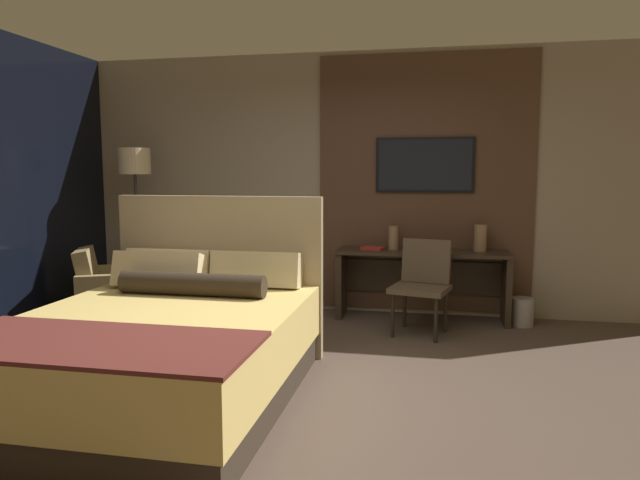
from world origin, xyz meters
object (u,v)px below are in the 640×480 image
object	(u,v)px
bed	(165,345)
armchair_by_window	(113,297)
floor_lamp	(135,175)
vase_short	(394,238)
desk	(422,272)
waste_bin	(522,312)
desk_chair	(423,278)
book	(373,248)
vase_tall	(480,238)
tv	(425,165)

from	to	relation	value
bed	armchair_by_window	xyz separation A→B (m)	(-1.41, 1.69, -0.10)
floor_lamp	vase_short	bearing A→B (deg)	4.76
floor_lamp	armchair_by_window	bearing A→B (deg)	-89.35
desk	waste_bin	xyz separation A→B (m)	(0.99, -0.08, -0.35)
bed	desk_chair	world-z (taller)	bed
armchair_by_window	book	distance (m)	2.70
desk	floor_lamp	size ratio (longest dim) A/B	0.98
book	desk_chair	bearing A→B (deg)	-41.14
floor_lamp	book	bearing A→B (deg)	4.05
armchair_by_window	floor_lamp	bearing A→B (deg)	-25.34
waste_bin	vase_tall	bearing A→B (deg)	163.57
desk_chair	armchair_by_window	xyz separation A→B (m)	(-3.09, -0.26, -0.26)
vase_tall	waste_bin	size ratio (longest dim) A/B	0.97
tv	vase_short	world-z (taller)	tv
armchair_by_window	vase_tall	size ratio (longest dim) A/B	3.45
desk	vase_short	world-z (taller)	vase_short
floor_lamp	desk_chair	bearing A→B (deg)	-5.13
tv	book	size ratio (longest dim) A/B	4.02
vase_short	vase_tall	bearing A→B (deg)	2.82
waste_bin	vase_short	bearing A→B (deg)	176.45
tv	floor_lamp	world-z (taller)	tv
book	tv	bearing A→B (deg)	24.40
floor_lamp	waste_bin	size ratio (longest dim) A/B	6.36
desk_chair	book	size ratio (longest dim) A/B	3.50
armchair_by_window	vase_short	distance (m)	2.93
tv	book	world-z (taller)	tv
desk_chair	floor_lamp	world-z (taller)	floor_lamp
bed	vase_tall	world-z (taller)	bed
armchair_by_window	floor_lamp	world-z (taller)	floor_lamp
tv	floor_lamp	size ratio (longest dim) A/B	0.57
armchair_by_window	vase_tall	world-z (taller)	vase_tall
bed	desk_chair	size ratio (longest dim) A/B	2.53
armchair_by_window	book	bearing A→B (deg)	-100.37
tv	floor_lamp	bearing A→B (deg)	-172.36
desk_chair	armchair_by_window	size ratio (longest dim) A/B	0.94
vase_tall	book	world-z (taller)	vase_tall
vase_short	bed	bearing A→B (deg)	-118.89
bed	floor_lamp	bearing A→B (deg)	122.54
floor_lamp	vase_short	world-z (taller)	floor_lamp
vase_tall	book	xyz separation A→B (m)	(-1.08, -0.09, -0.12)
desk_chair	vase_tall	size ratio (longest dim) A/B	3.25
bed	waste_bin	world-z (taller)	bed
desk	vase_tall	bearing A→B (deg)	4.44
bed	vase_tall	xyz separation A→B (m)	(2.23, 2.50, 0.50)
vase_tall	vase_short	distance (m)	0.88
armchair_by_window	vase_tall	distance (m)	3.78
armchair_by_window	vase_short	xyz separation A→B (m)	(2.77, 0.77, 0.58)
vase_tall	vase_short	size ratio (longest dim) A/B	1.11
desk	floor_lamp	bearing A→B (deg)	-175.73
desk_chair	armchair_by_window	world-z (taller)	desk_chair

